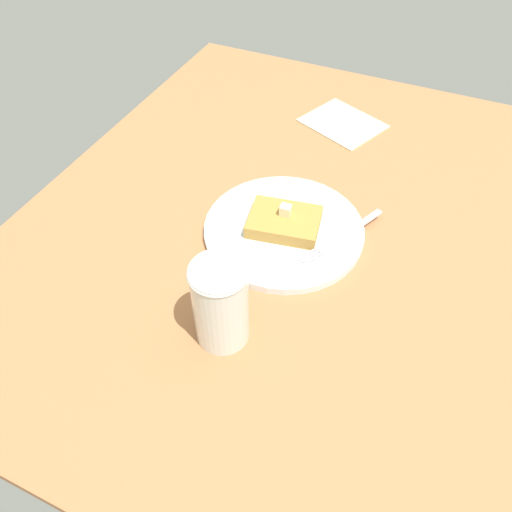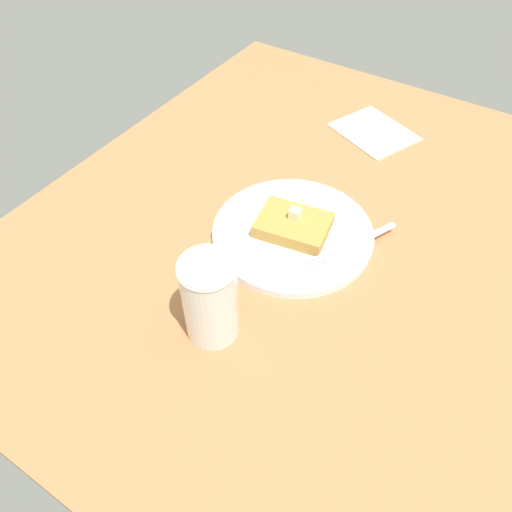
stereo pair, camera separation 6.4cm
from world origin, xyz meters
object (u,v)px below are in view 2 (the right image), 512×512
fork (345,249)px  napkin (374,132)px  syrup_jar (210,302)px  plate (293,233)px

fork → napkin: (30.23, 8.73, -1.20)cm
napkin → syrup_jar: bearing=-179.4°
plate → syrup_jar: syrup_jar is taller
fork → syrup_jar: size_ratio=1.28×
plate → syrup_jar: 19.82cm
fork → syrup_jar: bearing=157.4°
syrup_jar → napkin: bearing=0.6°
plate → fork: size_ratio=1.54×
fork → napkin: fork is taller
syrup_jar → napkin: syrup_jar is taller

